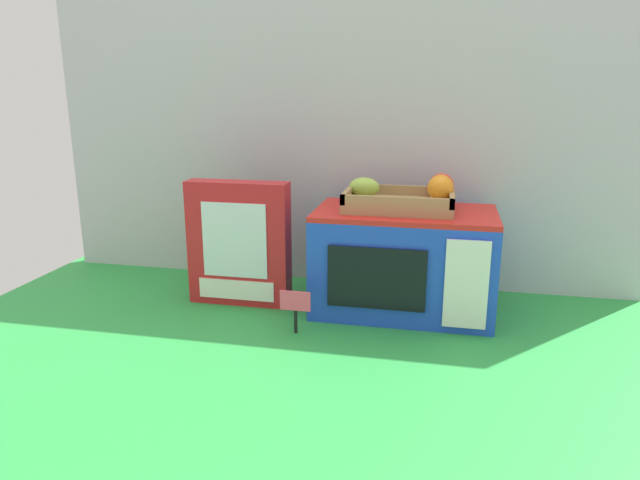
{
  "coord_description": "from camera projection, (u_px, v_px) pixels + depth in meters",
  "views": [
    {
      "loc": [
        0.29,
        -1.37,
        0.54
      ],
      "look_at": [
        -0.0,
        -0.02,
        0.17
      ],
      "focal_mm": 32.53,
      "sensor_mm": 36.0,
      "label": 1
    }
  ],
  "objects": [
    {
      "name": "ground_plane",
      "position": [
        322.0,
        303.0,
        1.49
      ],
      "size": [
        1.7,
        1.7,
        0.0
      ],
      "primitive_type": "plane",
      "color": "green",
      "rests_on": "ground"
    },
    {
      "name": "display_back_panel",
      "position": [
        338.0,
        141.0,
        1.58
      ],
      "size": [
        1.61,
        0.03,
        0.79
      ],
      "primitive_type": "cube",
      "color": "#B7BABF",
      "rests_on": "ground"
    },
    {
      "name": "toy_microwave",
      "position": [
        404.0,
        261.0,
        1.41
      ],
      "size": [
        0.43,
        0.25,
        0.25
      ],
      "color": "blue",
      "rests_on": "ground"
    },
    {
      "name": "food_groups_crate",
      "position": [
        406.0,
        198.0,
        1.39
      ],
      "size": [
        0.26,
        0.18,
        0.08
      ],
      "color": "#A37F51",
      "rests_on": "toy_microwave"
    },
    {
      "name": "cookie_set_box",
      "position": [
        239.0,
        244.0,
        1.46
      ],
      "size": [
        0.26,
        0.06,
        0.31
      ],
      "color": "red",
      "rests_on": "ground"
    },
    {
      "name": "price_sign",
      "position": [
        295.0,
        305.0,
        1.29
      ],
      "size": [
        0.07,
        0.01,
        0.1
      ],
      "color": "black",
      "rests_on": "ground"
    }
  ]
}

